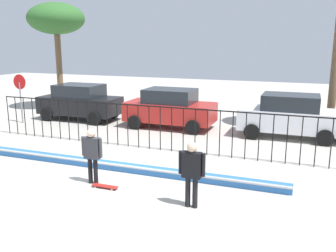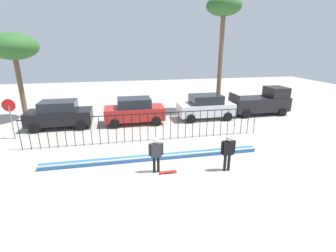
# 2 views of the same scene
# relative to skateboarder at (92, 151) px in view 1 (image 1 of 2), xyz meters

# --- Properties ---
(ground_plane) EXTENTS (60.00, 60.00, 0.00)m
(ground_plane) POSITION_rel_skateboarder_xyz_m (0.11, 0.58, -1.01)
(ground_plane) COLOR #ADA89E
(bowl_coping_ledge) EXTENTS (11.00, 0.40, 0.27)m
(bowl_coping_ledge) POSITION_rel_skateboarder_xyz_m (0.11, 1.32, -0.89)
(bowl_coping_ledge) COLOR #2D6BB7
(bowl_coping_ledge) RESTS_ON ground
(perimeter_fence) EXTENTS (14.04, 0.04, 1.73)m
(perimeter_fence) POSITION_rel_skateboarder_xyz_m (0.11, 3.92, 0.07)
(perimeter_fence) COLOR black
(perimeter_fence) RESTS_ON ground
(skateboarder) EXTENTS (0.68, 0.25, 1.68)m
(skateboarder) POSITION_rel_skateboarder_xyz_m (0.00, 0.00, 0.00)
(skateboarder) COLOR black
(skateboarder) RESTS_ON ground
(skateboard) EXTENTS (0.80, 0.20, 0.07)m
(skateboard) POSITION_rel_skateboarder_xyz_m (0.51, -0.20, -0.95)
(skateboard) COLOR #A51E19
(skateboard) RESTS_ON ground
(camera_operator) EXTENTS (0.70, 0.26, 1.73)m
(camera_operator) POSITION_rel_skateboarder_xyz_m (3.21, -0.50, 0.03)
(camera_operator) COLOR black
(camera_operator) RESTS_ON ground
(parked_car_black) EXTENTS (4.30, 2.12, 1.90)m
(parked_car_black) POSITION_rel_skateboarder_xyz_m (-5.59, 7.70, -0.03)
(parked_car_black) COLOR black
(parked_car_black) RESTS_ON ground
(parked_car_red) EXTENTS (4.30, 2.12, 1.90)m
(parked_car_red) POSITION_rel_skateboarder_xyz_m (-0.41, 7.64, -0.03)
(parked_car_red) COLOR #B2231E
(parked_car_red) RESTS_ON ground
(parked_car_white) EXTENTS (4.30, 2.12, 1.90)m
(parked_car_white) POSITION_rel_skateboarder_xyz_m (5.12, 7.75, -0.03)
(parked_car_white) COLOR silver
(parked_car_white) RESTS_ON ground
(stop_sign) EXTENTS (0.76, 0.07, 2.50)m
(stop_sign) POSITION_rel_skateboarder_xyz_m (-7.96, 5.96, 0.61)
(stop_sign) COLOR slate
(stop_sign) RESTS_ON ground
(palm_tree_short) EXTENTS (3.38, 3.38, 6.38)m
(palm_tree_short) POSITION_rel_skateboarder_xyz_m (-8.55, 10.06, 4.36)
(palm_tree_short) COLOR brown
(palm_tree_short) RESTS_ON ground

